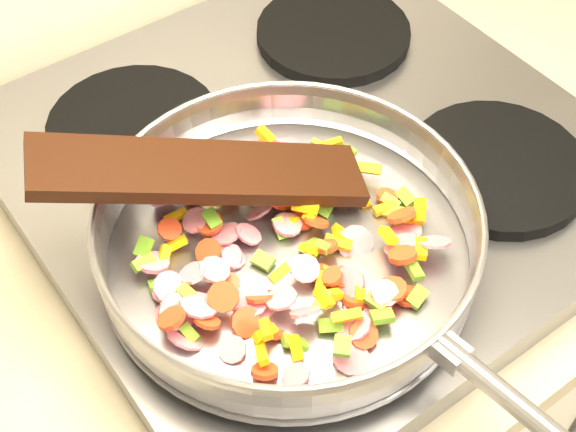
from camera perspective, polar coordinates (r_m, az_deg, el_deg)
cooktop at (r=0.89m, az=1.63°, el=3.73°), size 0.60×0.60×0.04m
grate_fl at (r=0.74m, az=-0.44°, el=-5.77°), size 0.19×0.19×0.02m
grate_fr at (r=0.87m, az=14.66°, el=3.41°), size 0.19×0.19×0.02m
grate_bl at (r=0.91m, az=-10.91°, el=6.30°), size 0.19×0.19×0.02m
grate_br at (r=1.02m, az=3.24°, el=12.86°), size 0.19×0.19×0.02m
saute_pan at (r=0.73m, az=0.10°, el=-1.17°), size 0.40×0.56×0.06m
vegetable_heap at (r=0.74m, az=-0.26°, el=-2.12°), size 0.29×0.29×0.05m
wooden_spatula at (r=0.74m, az=-6.04°, el=3.19°), size 0.31×0.19×0.10m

